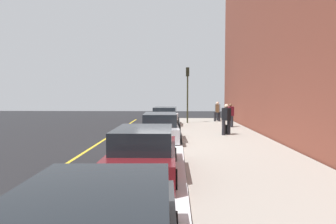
{
  "coord_description": "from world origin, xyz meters",
  "views": [
    {
      "loc": [
        -14.43,
        -0.7,
        2.48
      ],
      "look_at": [
        2.02,
        -0.24,
        1.47
      ],
      "focal_mm": 31.54,
      "sensor_mm": 36.0,
      "label": 1
    }
  ],
  "objects_px": {
    "parked_car_silver": "(160,128)",
    "rolling_suitcase": "(225,129)",
    "parked_car_maroon": "(144,153)",
    "pedestrian_brown_coat": "(217,111)",
    "pedestrian_black_coat": "(226,118)",
    "parked_car_white": "(165,117)",
    "pedestrian_grey_coat": "(218,110)",
    "pedestrian_burgundy_coat": "(230,114)",
    "traffic_light_pole": "(188,86)"
  },
  "relations": [
    {
      "from": "pedestrian_grey_coat",
      "to": "pedestrian_burgundy_coat",
      "type": "relative_size",
      "value": 0.99
    },
    {
      "from": "pedestrian_black_coat",
      "to": "pedestrian_burgundy_coat",
      "type": "relative_size",
      "value": 1.07
    },
    {
      "from": "parked_car_maroon",
      "to": "rolling_suitcase",
      "type": "bearing_deg",
      "value": -23.48
    },
    {
      "from": "parked_car_maroon",
      "to": "parked_car_silver",
      "type": "xyz_separation_m",
      "value": [
        6.41,
        -0.12,
        0.0
      ]
    },
    {
      "from": "pedestrian_brown_coat",
      "to": "pedestrian_black_coat",
      "type": "xyz_separation_m",
      "value": [
        -8.36,
        0.64,
        0.06
      ]
    },
    {
      "from": "pedestrian_black_coat",
      "to": "pedestrian_burgundy_coat",
      "type": "distance_m",
      "value": 4.2
    },
    {
      "from": "parked_car_maroon",
      "to": "traffic_light_pole",
      "type": "distance_m",
      "value": 15.52
    },
    {
      "from": "pedestrian_burgundy_coat",
      "to": "traffic_light_pole",
      "type": "height_order",
      "value": "traffic_light_pole"
    },
    {
      "from": "parked_car_white",
      "to": "pedestrian_grey_coat",
      "type": "height_order",
      "value": "pedestrian_grey_coat"
    },
    {
      "from": "pedestrian_grey_coat",
      "to": "traffic_light_pole",
      "type": "xyz_separation_m",
      "value": [
        -2.39,
        2.75,
        2.12
      ]
    },
    {
      "from": "pedestrian_grey_coat",
      "to": "pedestrian_burgundy_coat",
      "type": "bearing_deg",
      "value": -178.19
    },
    {
      "from": "pedestrian_brown_coat",
      "to": "pedestrian_grey_coat",
      "type": "bearing_deg",
      "value": -9.72
    },
    {
      "from": "parked_car_white",
      "to": "pedestrian_burgundy_coat",
      "type": "height_order",
      "value": "pedestrian_burgundy_coat"
    },
    {
      "from": "parked_car_silver",
      "to": "parked_car_white",
      "type": "distance_m",
      "value": 7.01
    },
    {
      "from": "traffic_light_pole",
      "to": "parked_car_silver",
      "type": "bearing_deg",
      "value": 169.01
    },
    {
      "from": "parked_car_maroon",
      "to": "pedestrian_burgundy_coat",
      "type": "distance_m",
      "value": 13.25
    },
    {
      "from": "parked_car_silver",
      "to": "rolling_suitcase",
      "type": "bearing_deg",
      "value": -58.32
    },
    {
      "from": "parked_car_white",
      "to": "pedestrian_grey_coat",
      "type": "bearing_deg",
      "value": -46.86
    },
    {
      "from": "pedestrian_grey_coat",
      "to": "rolling_suitcase",
      "type": "relative_size",
      "value": 1.83
    },
    {
      "from": "parked_car_maroon",
      "to": "parked_car_silver",
      "type": "distance_m",
      "value": 6.41
    },
    {
      "from": "parked_car_white",
      "to": "pedestrian_grey_coat",
      "type": "xyz_separation_m",
      "value": [
        4.19,
        -4.47,
        0.27
      ]
    },
    {
      "from": "parked_car_maroon",
      "to": "pedestrian_black_coat",
      "type": "xyz_separation_m",
      "value": [
        8.28,
        -3.78,
        0.33
      ]
    },
    {
      "from": "parked_car_silver",
      "to": "traffic_light_pole",
      "type": "height_order",
      "value": "traffic_light_pole"
    },
    {
      "from": "parked_car_maroon",
      "to": "parked_car_white",
      "type": "relative_size",
      "value": 1.02
    },
    {
      "from": "parked_car_maroon",
      "to": "pedestrian_grey_coat",
      "type": "bearing_deg",
      "value": -14.57
    },
    {
      "from": "parked_car_silver",
      "to": "pedestrian_brown_coat",
      "type": "height_order",
      "value": "pedestrian_brown_coat"
    },
    {
      "from": "parked_car_maroon",
      "to": "pedestrian_brown_coat",
      "type": "distance_m",
      "value": 17.22
    },
    {
      "from": "parked_car_maroon",
      "to": "traffic_light_pole",
      "type": "xyz_separation_m",
      "value": [
        15.23,
        -1.83,
        2.39
      ]
    },
    {
      "from": "pedestrian_grey_coat",
      "to": "pedestrian_burgundy_coat",
      "type": "height_order",
      "value": "pedestrian_burgundy_coat"
    },
    {
      "from": "parked_car_maroon",
      "to": "parked_car_silver",
      "type": "relative_size",
      "value": 0.99
    },
    {
      "from": "parked_car_silver",
      "to": "pedestrian_burgundy_coat",
      "type": "distance_m",
      "value": 7.55
    },
    {
      "from": "parked_car_silver",
      "to": "pedestrian_brown_coat",
      "type": "distance_m",
      "value": 11.1
    },
    {
      "from": "parked_car_silver",
      "to": "pedestrian_black_coat",
      "type": "xyz_separation_m",
      "value": [
        1.87,
        -3.66,
        0.33
      ]
    },
    {
      "from": "parked_car_silver",
      "to": "parked_car_white",
      "type": "bearing_deg",
      "value": 0.05
    },
    {
      "from": "parked_car_silver",
      "to": "pedestrian_black_coat",
      "type": "bearing_deg",
      "value": -62.96
    },
    {
      "from": "pedestrian_burgundy_coat",
      "to": "pedestrian_black_coat",
      "type": "bearing_deg",
      "value": 166.63
    },
    {
      "from": "pedestrian_brown_coat",
      "to": "pedestrian_burgundy_coat",
      "type": "xyz_separation_m",
      "value": [
        -4.27,
        -0.33,
        0.0
      ]
    },
    {
      "from": "rolling_suitcase",
      "to": "pedestrian_burgundy_coat",
      "type": "bearing_deg",
      "value": -14.85
    },
    {
      "from": "parked_car_maroon",
      "to": "parked_car_white",
      "type": "xyz_separation_m",
      "value": [
        13.43,
        -0.11,
        -0.0
      ]
    },
    {
      "from": "pedestrian_burgundy_coat",
      "to": "traffic_light_pole",
      "type": "relative_size",
      "value": 0.37
    },
    {
      "from": "pedestrian_grey_coat",
      "to": "rolling_suitcase",
      "type": "height_order",
      "value": "pedestrian_grey_coat"
    },
    {
      "from": "parked_car_white",
      "to": "traffic_light_pole",
      "type": "distance_m",
      "value": 3.45
    },
    {
      "from": "parked_car_white",
      "to": "pedestrian_brown_coat",
      "type": "height_order",
      "value": "pedestrian_brown_coat"
    },
    {
      "from": "parked_car_maroon",
      "to": "pedestrian_brown_coat",
      "type": "relative_size",
      "value": 2.85
    },
    {
      "from": "pedestrian_black_coat",
      "to": "pedestrian_burgundy_coat",
      "type": "height_order",
      "value": "pedestrian_black_coat"
    },
    {
      "from": "parked_car_silver",
      "to": "pedestrian_black_coat",
      "type": "distance_m",
      "value": 4.12
    },
    {
      "from": "parked_car_white",
      "to": "rolling_suitcase",
      "type": "bearing_deg",
      "value": -142.49
    },
    {
      "from": "parked_car_white",
      "to": "traffic_light_pole",
      "type": "relative_size",
      "value": 1.03
    },
    {
      "from": "pedestrian_grey_coat",
      "to": "parked_car_maroon",
      "type": "bearing_deg",
      "value": 165.43
    },
    {
      "from": "pedestrian_burgundy_coat",
      "to": "rolling_suitcase",
      "type": "xyz_separation_m",
      "value": [
        -3.7,
        0.98,
        -0.61
      ]
    }
  ]
}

